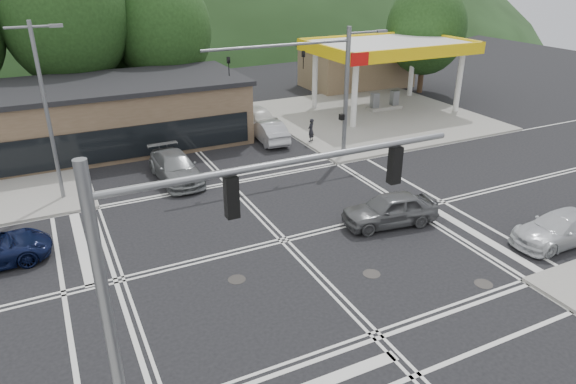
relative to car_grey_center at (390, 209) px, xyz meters
name	(u,v)px	position (x,y,z in m)	size (l,w,h in m)	color
ground	(283,240)	(-5.19, 0.78, -0.77)	(120.00, 120.00, 0.00)	black
sidewalk_ne	(371,116)	(9.81, 15.78, -0.70)	(16.00, 16.00, 0.15)	gray
gas_station_canopy	(389,49)	(11.80, 16.77, 4.27)	(12.32, 8.34, 5.75)	silver
convenience_store	(356,67)	(14.81, 25.78, 1.13)	(10.00, 6.00, 3.80)	#846B4F
commercial_row	(57,122)	(-13.19, 17.78, 1.23)	(24.00, 8.00, 4.00)	brown
hill_north	(77,28)	(-5.19, 90.78, -0.77)	(252.00, 126.00, 140.00)	#1D3417
tree_n_b	(65,16)	(-11.19, 24.78, 7.02)	(9.00, 9.00, 12.98)	#382619
tree_n_c	(163,30)	(-4.19, 24.78, 5.72)	(7.60, 7.60, 10.87)	#382619
tree_n_e	(114,18)	(-7.19, 28.78, 6.37)	(8.40, 8.40, 11.98)	#382619
tree_ne	(426,29)	(18.81, 20.78, 5.07)	(7.20, 7.20, 9.99)	#382619
streetlight_nw	(47,105)	(-13.63, 9.78, 4.27)	(2.50, 0.25, 9.00)	slate
signal_mast_ne	(329,79)	(1.76, 8.98, 4.30)	(11.65, 0.30, 8.00)	slate
signal_mast_sw	(185,266)	(-11.58, -7.42, 4.34)	(9.14, 0.28, 8.00)	slate
car_grey_center	(390,209)	(0.00, 0.00, 0.00)	(1.83, 4.55, 1.55)	#535557
car_silver_east	(560,228)	(5.73, -4.72, -0.09)	(1.92, 4.73, 1.37)	silver
car_queue_a	(269,131)	(-0.10, 13.74, -0.03)	(1.58, 4.52, 1.49)	#A7A8AE
car_queue_b	(253,116)	(0.31, 17.50, 0.06)	(1.96, 4.88, 1.66)	silver
car_northbound	(176,167)	(-7.66, 9.78, -0.01)	(2.14, 5.25, 1.52)	slate
pedestrian	(311,130)	(2.31, 12.08, 0.17)	(0.58, 0.38, 1.58)	black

